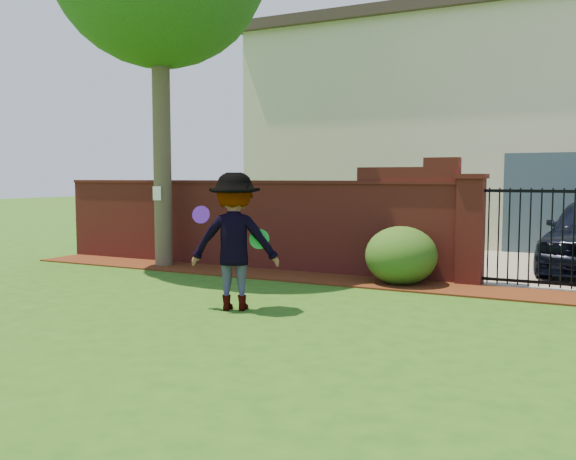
% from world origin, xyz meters
% --- Properties ---
extents(ground, '(80.00, 80.00, 0.01)m').
position_xyz_m(ground, '(0.00, 0.00, -0.01)').
color(ground, '#224C13').
rests_on(ground, ground).
extents(mulch_bed, '(11.10, 1.08, 0.03)m').
position_xyz_m(mulch_bed, '(-0.95, 3.34, 0.01)').
color(mulch_bed, '#3B190A').
rests_on(mulch_bed, ground).
extents(brick_wall, '(8.70, 0.31, 2.16)m').
position_xyz_m(brick_wall, '(-2.01, 4.00, 0.93)').
color(brick_wall, maroon).
rests_on(brick_wall, ground).
extents(pillar_left, '(0.50, 0.50, 1.88)m').
position_xyz_m(pillar_left, '(2.40, 4.00, 0.96)').
color(pillar_left, maroon).
rests_on(pillar_left, ground).
extents(iron_gate, '(1.78, 0.03, 1.60)m').
position_xyz_m(iron_gate, '(3.50, 4.00, 0.85)').
color(iron_gate, black).
rests_on(iron_gate, ground).
extents(driveway, '(3.20, 8.00, 0.01)m').
position_xyz_m(driveway, '(3.50, 8.00, 0.01)').
color(driveway, gray).
rests_on(driveway, ground).
extents(house, '(12.40, 6.40, 6.30)m').
position_xyz_m(house, '(1.00, 12.00, 3.16)').
color(house, beige).
rests_on(house, ground).
extents(paper_notice, '(0.20, 0.01, 0.28)m').
position_xyz_m(paper_notice, '(-3.60, 3.21, 1.50)').
color(paper_notice, white).
rests_on(paper_notice, tree).
extents(shrub_left, '(1.22, 1.22, 1.00)m').
position_xyz_m(shrub_left, '(1.36, 3.44, 0.50)').
color(shrub_left, '#1B4915').
rests_on(shrub_left, ground).
extents(man, '(1.40, 1.12, 1.89)m').
position_xyz_m(man, '(-0.15, 0.52, 0.94)').
color(man, gray).
rests_on(man, ground).
extents(frisbee_purple, '(0.25, 0.15, 0.24)m').
position_xyz_m(frisbee_purple, '(-0.49, 0.23, 1.32)').
color(frisbee_purple, '#521BAC').
rests_on(frisbee_purple, man).
extents(frisbee_green, '(0.27, 0.21, 0.28)m').
position_xyz_m(frisbee_green, '(0.15, 0.68, 0.98)').
color(frisbee_green, green).
rests_on(frisbee_green, man).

